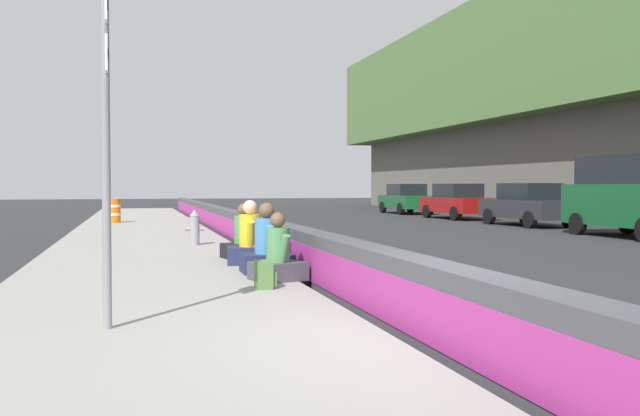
# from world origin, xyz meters

# --- Properties ---
(ground_plane) EXTENTS (160.00, 160.00, 0.00)m
(ground_plane) POSITION_xyz_m (0.00, 0.00, 0.00)
(ground_plane) COLOR #2B2B2D
(ground_plane) RESTS_ON ground
(sidewalk_strip) EXTENTS (80.00, 4.40, 0.14)m
(sidewalk_strip) POSITION_xyz_m (0.00, 2.65, 0.07)
(sidewalk_strip) COLOR gray
(sidewalk_strip) RESTS_ON ground_plane
(jersey_barrier) EXTENTS (76.00, 0.45, 0.85)m
(jersey_barrier) POSITION_xyz_m (0.00, 0.00, 0.42)
(jersey_barrier) COLOR #47474C
(jersey_barrier) RESTS_ON ground_plane
(route_sign_post) EXTENTS (0.44, 0.09, 3.60)m
(route_sign_post) POSITION_xyz_m (1.27, 3.16, 2.21)
(route_sign_post) COLOR gray
(route_sign_post) RESTS_ON sidewalk_strip
(fire_hydrant) EXTENTS (0.26, 0.46, 0.88)m
(fire_hydrant) POSITION_xyz_m (11.16, 1.44, 0.59)
(fire_hydrant) COLOR gray
(fire_hydrant) RESTS_ON sidewalk_strip
(seated_person_foreground) EXTENTS (0.84, 0.91, 1.06)m
(seated_person_foreground) POSITION_xyz_m (4.39, 0.73, 0.47)
(seated_person_foreground) COLOR #424247
(seated_person_foreground) RESTS_ON sidewalk_strip
(seated_person_middle) EXTENTS (0.76, 0.86, 1.19)m
(seated_person_middle) POSITION_xyz_m (5.37, 0.72, 0.51)
(seated_person_middle) COLOR #23284C
(seated_person_middle) RESTS_ON sidewalk_strip
(seated_person_rear) EXTENTS (0.83, 0.95, 1.20)m
(seated_person_rear) POSITION_xyz_m (6.75, 0.78, 0.52)
(seated_person_rear) COLOR #23284C
(seated_person_rear) RESTS_ON sidewalk_strip
(seated_person_far) EXTENTS (0.83, 0.92, 1.11)m
(seated_person_far) POSITION_xyz_m (7.76, 0.75, 0.49)
(seated_person_far) COLOR black
(seated_person_far) RESTS_ON sidewalk_strip
(backpack) EXTENTS (0.32, 0.28, 0.40)m
(backpack) POSITION_xyz_m (3.57, 1.10, 0.33)
(backpack) COLOR #4C7A3D
(backpack) RESTS_ON sidewalk_strip
(construction_barrel) EXTENTS (0.54, 0.54, 0.95)m
(construction_barrel) POSITION_xyz_m (22.38, 3.67, 0.62)
(construction_barrel) COLOR orange
(construction_barrel) RESTS_ON sidewalk_strip
(parked_car_third) EXTENTS (5.16, 2.24, 2.56)m
(parked_car_third) POSITION_xyz_m (11.76, -12.08, 1.35)
(parked_car_third) COLOR #145128
(parked_car_third) RESTS_ON ground_plane
(parked_car_fourth) EXTENTS (4.56, 2.07, 1.71)m
(parked_car_fourth) POSITION_xyz_m (18.23, -12.33, 0.86)
(parked_car_fourth) COLOR #28282D
(parked_car_fourth) RESTS_ON ground_plane
(parked_car_midline) EXTENTS (4.56, 2.07, 1.71)m
(parked_car_midline) POSITION_xyz_m (24.20, -12.19, 0.86)
(parked_car_midline) COLOR maroon
(parked_car_midline) RESTS_ON ground_plane
(parked_car_far) EXTENTS (4.52, 1.98, 1.71)m
(parked_car_far) POSITION_xyz_m (30.68, -12.20, 0.86)
(parked_car_far) COLOR #145128
(parked_car_far) RESTS_ON ground_plane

